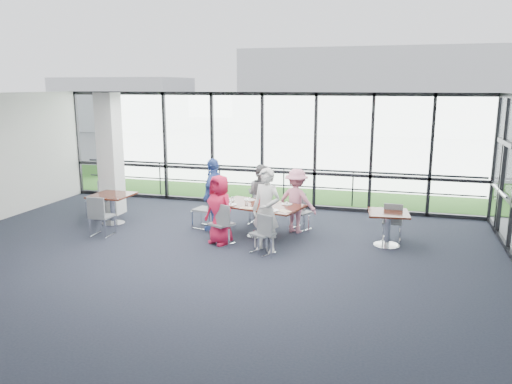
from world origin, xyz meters
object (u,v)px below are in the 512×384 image
(diner_far_right, at_px, (296,201))
(chair_spare_r, at_px, (392,222))
(side_table_right, at_px, (388,218))
(chair_spare_lb, at_px, (100,199))
(chair_main_nl, at_px, (221,224))
(structural_column, at_px, (110,154))
(side_table_left, at_px, (112,199))
(diner_near_right, at_px, (266,210))
(diner_far_left, at_px, (261,195))
(chair_main_nr, at_px, (263,234))
(diner_end, at_px, (214,194))
(chair_spare_la, at_px, (102,216))
(diner_near_left, at_px, (220,210))
(main_table, at_px, (260,210))
(chair_main_fl, at_px, (259,206))
(chair_main_end, at_px, (205,209))
(chair_main_fr, at_px, (301,212))

(diner_far_right, relative_size, chair_spare_r, 1.76)
(side_table_right, height_order, chair_spare_lb, chair_spare_lb)
(side_table_right, distance_m, chair_main_nl, 3.56)
(structural_column, height_order, side_table_left, structural_column)
(diner_near_right, height_order, diner_far_left, diner_near_right)
(chair_spare_lb, bearing_deg, chair_main_nr, 135.96)
(diner_end, bearing_deg, chair_spare_la, -58.24)
(chair_main_nr, relative_size, chair_spare_lb, 0.94)
(side_table_left, height_order, diner_near_left, diner_near_left)
(main_table, distance_m, chair_main_nr, 1.19)
(chair_main_fl, relative_size, chair_main_end, 1.00)
(diner_near_left, relative_size, chair_spare_lb, 1.69)
(diner_end, distance_m, chair_main_nr, 2.12)
(diner_near_left, relative_size, chair_main_nr, 1.80)
(chair_main_fr, xyz_separation_m, chair_spare_r, (2.11, -0.30, 0.00))
(diner_far_right, relative_size, chair_spare_lb, 1.67)
(diner_far_left, distance_m, chair_main_nl, 1.79)
(chair_main_fr, bearing_deg, diner_far_left, 20.57)
(diner_far_right, relative_size, chair_main_fr, 1.78)
(diner_end, height_order, chair_spare_lb, diner_end)
(diner_far_left, distance_m, chair_spare_lb, 4.31)
(diner_far_left, bearing_deg, diner_far_right, 173.78)
(diner_near_right, xyz_separation_m, chair_main_nr, (-0.03, -0.16, -0.45))
(structural_column, relative_size, chair_spare_lb, 3.57)
(chair_main_nl, bearing_deg, side_table_right, 41.14)
(diner_near_left, xyz_separation_m, chair_main_end, (-0.76, 1.04, -0.29))
(chair_main_end, bearing_deg, chair_spare_la, -46.94)
(chair_main_end, bearing_deg, chair_spare_lb, -84.07)
(structural_column, distance_m, chair_spare_la, 2.37)
(diner_far_left, xyz_separation_m, chair_spare_la, (-3.23, -1.89, -0.30))
(side_table_right, distance_m, chair_spare_la, 6.36)
(chair_main_fl, bearing_deg, main_table, 112.30)
(diner_far_right, xyz_separation_m, chair_spare_lb, (-5.25, 0.02, -0.30))
(diner_far_right, xyz_separation_m, chair_spare_r, (2.17, -0.06, -0.32))
(diner_far_left, relative_size, chair_spare_la, 1.65)
(chair_main_nr, bearing_deg, chair_main_nl, -169.98)
(diner_end, xyz_separation_m, chair_spare_lb, (-3.34, 0.36, -0.41))
(diner_near_left, bearing_deg, chair_main_end, 153.14)
(chair_main_fl, bearing_deg, diner_far_right, 162.71)
(side_table_right, distance_m, chair_main_fl, 3.25)
(diner_far_left, bearing_deg, chair_spare_la, 45.17)
(diner_far_right, height_order, chair_main_nr, diner_far_right)
(chair_main_fl, bearing_deg, chair_spare_lb, 11.50)
(chair_spare_la, bearing_deg, chair_main_nl, 2.00)
(chair_spare_la, bearing_deg, diner_near_right, -1.71)
(chair_main_nr, bearing_deg, diner_end, 168.02)
(chair_main_nr, bearing_deg, diner_near_left, -170.63)
(diner_near_right, xyz_separation_m, chair_spare_la, (-3.88, 0.02, -0.42))
(chair_main_fr, distance_m, chair_spare_lb, 5.32)
(diner_far_left, height_order, chair_main_nr, diner_far_left)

